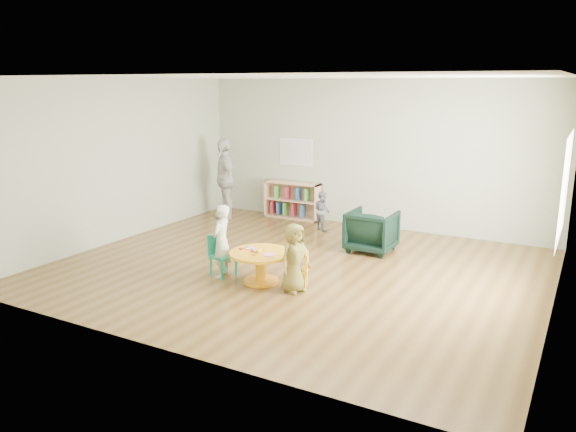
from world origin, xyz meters
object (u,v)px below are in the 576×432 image
object	(u,v)px
child_left	(221,241)
adult_caretaker	(225,179)
child_right	(294,258)
armchair	(372,231)
kid_chair_left	(221,253)
toddler	(322,211)
activity_table	(261,261)
bookshelf	(293,200)
kid_chair_right	(301,269)

from	to	relation	value
child_left	adult_caretaker	bearing A→B (deg)	-154.95
child_right	adult_caretaker	bearing A→B (deg)	67.56
armchair	child_right	size ratio (longest dim) A/B	0.81
kid_chair_left	adult_caretaker	xyz separation A→B (m)	(-2.00, 2.95, 0.50)
child_left	toddler	world-z (taller)	child_left
activity_table	armchair	world-z (taller)	armchair
armchair	child_left	distance (m)	2.65
child_right	kid_chair_left	bearing A→B (deg)	107.46
bookshelf	child_right	size ratio (longest dim) A/B	1.29
kid_chair_right	bookshelf	world-z (taller)	bookshelf
bookshelf	armchair	bearing A→B (deg)	-32.75
bookshelf	armchair	world-z (taller)	bookshelf
activity_table	bookshelf	bearing A→B (deg)	111.90
adult_caretaker	kid_chair_left	bearing A→B (deg)	-15.81
bookshelf	child_right	distance (m)	4.23
kid_chair_left	adult_caretaker	world-z (taller)	adult_caretaker
kid_chair_left	adult_caretaker	bearing A→B (deg)	-129.54
activity_table	kid_chair_left	bearing A→B (deg)	-178.86
child_right	toddler	distance (m)	3.29
armchair	toddler	distance (m)	1.58
child_left	toddler	distance (m)	3.10
activity_table	kid_chair_right	size ratio (longest dim) A/B	1.76
kid_chair_right	armchair	size ratio (longest dim) A/B	0.66
child_right	armchair	bearing A→B (deg)	14.34
bookshelf	child_left	distance (m)	3.78
child_right	adult_caretaker	xyz separation A→B (m)	(-3.23, 3.02, 0.36)
activity_table	kid_chair_right	bearing A→B (deg)	5.75
bookshelf	child_left	xyz separation A→B (m)	(0.84, -3.69, 0.16)
activity_table	kid_chair_right	distance (m)	0.60
bookshelf	child_right	world-z (taller)	child_right
child_right	toddler	size ratio (longest dim) A/B	1.26
kid_chair_right	kid_chair_left	bearing A→B (deg)	71.53
activity_table	bookshelf	world-z (taller)	bookshelf
child_left	adult_caretaker	size ratio (longest dim) A/B	0.64
child_right	adult_caretaker	size ratio (longest dim) A/B	0.57
kid_chair_right	toddler	world-z (taller)	toddler
child_left	toddler	xyz separation A→B (m)	(0.12, 3.09, -0.16)
armchair	child_right	world-z (taller)	child_right
bookshelf	toddler	xyz separation A→B (m)	(0.96, -0.59, 0.00)
child_right	bookshelf	bearing A→B (deg)	49.33
activity_table	adult_caretaker	bearing A→B (deg)	132.15
armchair	bookshelf	bearing A→B (deg)	-32.49
bookshelf	adult_caretaker	world-z (taller)	adult_caretaker
kid_chair_left	child_right	distance (m)	1.24
activity_table	bookshelf	xyz separation A→B (m)	(-1.46, 3.62, 0.06)
kid_chair_left	kid_chair_right	bearing A→B (deg)	109.69
bookshelf	adult_caretaker	distance (m)	1.46
bookshelf	child_left	bearing A→B (deg)	-77.17
kid_chair_right	adult_caretaker	bearing A→B (deg)	26.72
activity_table	kid_chair_right	world-z (taller)	kid_chair_right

